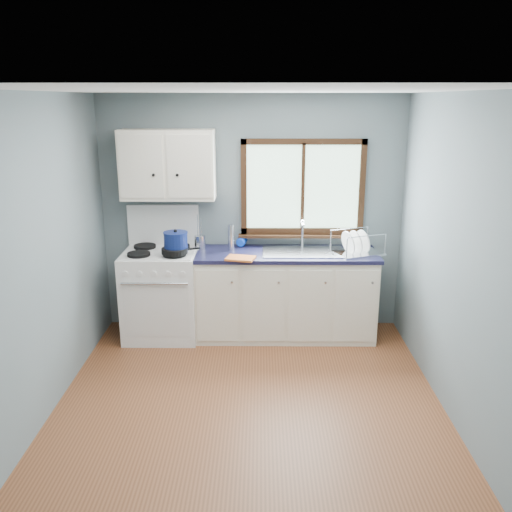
{
  "coord_description": "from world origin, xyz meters",
  "views": [
    {
      "loc": [
        0.09,
        -3.89,
        2.44
      ],
      "look_at": [
        0.05,
        0.9,
        1.05
      ],
      "focal_mm": 38.0,
      "sensor_mm": 36.0,
      "label": 1
    }
  ],
  "objects_px": {
    "dish_rack": "(356,247)",
    "base_cabinets": "(285,298)",
    "sink": "(303,258)",
    "utensil_crock": "(200,242)",
    "stockpot": "(176,242)",
    "skillet": "(175,251)",
    "thermos": "(231,238)",
    "gas_range": "(162,291)"
  },
  "relations": [
    {
      "from": "gas_range",
      "to": "dish_rack",
      "type": "height_order",
      "value": "gas_range"
    },
    {
      "from": "thermos",
      "to": "skillet",
      "type": "bearing_deg",
      "value": -154.67
    },
    {
      "from": "sink",
      "to": "stockpot",
      "type": "xyz_separation_m",
      "value": [
        -1.29,
        -0.16,
        0.21
      ]
    },
    {
      "from": "skillet",
      "to": "thermos",
      "type": "distance_m",
      "value": 0.61
    },
    {
      "from": "skillet",
      "to": "dish_rack",
      "type": "xyz_separation_m",
      "value": [
        1.84,
        0.15,
        -0.0
      ]
    },
    {
      "from": "utensil_crock",
      "to": "dish_rack",
      "type": "xyz_separation_m",
      "value": [
        1.62,
        -0.15,
        -0.01
      ]
    },
    {
      "from": "utensil_crock",
      "to": "dish_rack",
      "type": "distance_m",
      "value": 1.62
    },
    {
      "from": "gas_range",
      "to": "dish_rack",
      "type": "bearing_deg",
      "value": -0.48
    },
    {
      "from": "sink",
      "to": "dish_rack",
      "type": "height_order",
      "value": "sink"
    },
    {
      "from": "skillet",
      "to": "utensil_crock",
      "type": "xyz_separation_m",
      "value": [
        0.22,
        0.3,
        0.01
      ]
    },
    {
      "from": "base_cabinets",
      "to": "thermos",
      "type": "bearing_deg",
      "value": 172.91
    },
    {
      "from": "thermos",
      "to": "dish_rack",
      "type": "xyz_separation_m",
      "value": [
        1.29,
        -0.11,
        -0.07
      ]
    },
    {
      "from": "sink",
      "to": "utensil_crock",
      "type": "height_order",
      "value": "utensil_crock"
    },
    {
      "from": "skillet",
      "to": "utensil_crock",
      "type": "bearing_deg",
      "value": 30.42
    },
    {
      "from": "sink",
      "to": "thermos",
      "type": "distance_m",
      "value": 0.78
    },
    {
      "from": "base_cabinets",
      "to": "dish_rack",
      "type": "xyz_separation_m",
      "value": [
        0.72,
        -0.04,
        0.57
      ]
    },
    {
      "from": "base_cabinets",
      "to": "stockpot",
      "type": "distance_m",
      "value": 1.3
    },
    {
      "from": "dish_rack",
      "to": "gas_range",
      "type": "bearing_deg",
      "value": 157.96
    },
    {
      "from": "sink",
      "to": "utensil_crock",
      "type": "xyz_separation_m",
      "value": [
        -1.08,
        0.11,
        0.14
      ]
    },
    {
      "from": "sink",
      "to": "skillet",
      "type": "distance_m",
      "value": 1.32
    },
    {
      "from": "skillet",
      "to": "stockpot",
      "type": "distance_m",
      "value": 0.09
    },
    {
      "from": "stockpot",
      "to": "dish_rack",
      "type": "distance_m",
      "value": 1.83
    },
    {
      "from": "thermos",
      "to": "sink",
      "type": "bearing_deg",
      "value": -5.43
    },
    {
      "from": "utensil_crock",
      "to": "dish_rack",
      "type": "bearing_deg",
      "value": -5.23
    },
    {
      "from": "gas_range",
      "to": "thermos",
      "type": "height_order",
      "value": "gas_range"
    },
    {
      "from": "thermos",
      "to": "dish_rack",
      "type": "relative_size",
      "value": 0.49
    },
    {
      "from": "dish_rack",
      "to": "base_cabinets",
      "type": "bearing_deg",
      "value": 155.6
    },
    {
      "from": "thermos",
      "to": "dish_rack",
      "type": "distance_m",
      "value": 1.29
    },
    {
      "from": "skillet",
      "to": "stockpot",
      "type": "bearing_deg",
      "value": 50.15
    },
    {
      "from": "skillet",
      "to": "thermos",
      "type": "relative_size",
      "value": 1.51
    },
    {
      "from": "base_cabinets",
      "to": "stockpot",
      "type": "relative_size",
      "value": 6.27
    },
    {
      "from": "gas_range",
      "to": "base_cabinets",
      "type": "xyz_separation_m",
      "value": [
        1.31,
        0.02,
        -0.08
      ]
    },
    {
      "from": "base_cabinets",
      "to": "dish_rack",
      "type": "relative_size",
      "value": 3.29
    },
    {
      "from": "sink",
      "to": "utensil_crock",
      "type": "bearing_deg",
      "value": 174.03
    },
    {
      "from": "sink",
      "to": "dish_rack",
      "type": "xyz_separation_m",
      "value": [
        0.54,
        -0.04,
        0.12
      ]
    },
    {
      "from": "base_cabinets",
      "to": "skillet",
      "type": "distance_m",
      "value": 1.27
    },
    {
      "from": "utensil_crock",
      "to": "stockpot",
      "type": "bearing_deg",
      "value": -127.72
    },
    {
      "from": "skillet",
      "to": "thermos",
      "type": "xyz_separation_m",
      "value": [
        0.55,
        0.26,
        0.07
      ]
    },
    {
      "from": "gas_range",
      "to": "utensil_crock",
      "type": "relative_size",
      "value": 3.68
    },
    {
      "from": "skillet",
      "to": "utensil_crock",
      "type": "height_order",
      "value": "utensil_crock"
    },
    {
      "from": "sink",
      "to": "thermos",
      "type": "height_order",
      "value": "sink"
    },
    {
      "from": "base_cabinets",
      "to": "thermos",
      "type": "height_order",
      "value": "thermos"
    }
  ]
}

